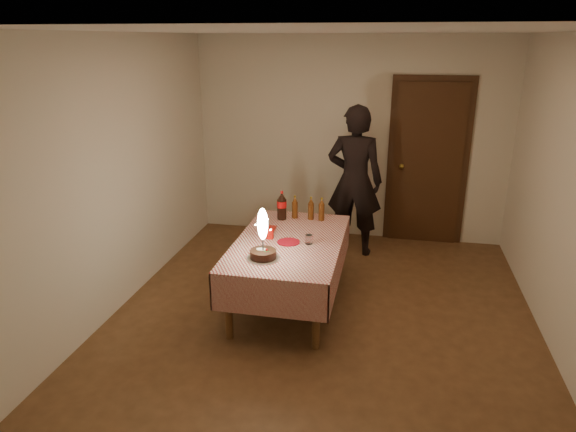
{
  "coord_description": "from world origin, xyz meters",
  "views": [
    {
      "loc": [
        0.57,
        -4.36,
        2.54
      ],
      "look_at": [
        -0.37,
        0.13,
        0.95
      ],
      "focal_mm": 32.0,
      "sensor_mm": 36.0,
      "label": 1
    }
  ],
  "objects_px": {
    "red_plate": "(288,242)",
    "photographer": "(355,181)",
    "red_cup": "(270,233)",
    "birthday_cake": "(263,244)",
    "amber_bottle_left": "(295,208)",
    "cola_bottle": "(282,206)",
    "dining_table": "(289,249)",
    "amber_bottle_mid": "(311,209)",
    "clear_cup": "(309,239)",
    "amber_bottle_right": "(322,210)"
  },
  "relations": [
    {
      "from": "cola_bottle",
      "to": "clear_cup",
      "type": "bearing_deg",
      "value": -57.54
    },
    {
      "from": "dining_table",
      "to": "photographer",
      "type": "relative_size",
      "value": 0.94
    },
    {
      "from": "amber_bottle_mid",
      "to": "red_plate",
      "type": "bearing_deg",
      "value": -98.16
    },
    {
      "from": "red_plate",
      "to": "amber_bottle_left",
      "type": "xyz_separation_m",
      "value": [
        -0.08,
        0.71,
        0.11
      ]
    },
    {
      "from": "red_plate",
      "to": "red_cup",
      "type": "height_order",
      "value": "red_cup"
    },
    {
      "from": "cola_bottle",
      "to": "amber_bottle_right",
      "type": "xyz_separation_m",
      "value": [
        0.43,
        0.05,
        -0.03
      ]
    },
    {
      "from": "amber_bottle_mid",
      "to": "clear_cup",
      "type": "bearing_deg",
      "value": -82.08
    },
    {
      "from": "cola_bottle",
      "to": "photographer",
      "type": "distance_m",
      "value": 1.12
    },
    {
      "from": "red_plate",
      "to": "amber_bottle_mid",
      "type": "xyz_separation_m",
      "value": [
        0.1,
        0.7,
        0.11
      ]
    },
    {
      "from": "cola_bottle",
      "to": "photographer",
      "type": "bearing_deg",
      "value": 50.73
    },
    {
      "from": "birthday_cake",
      "to": "photographer",
      "type": "height_order",
      "value": "photographer"
    },
    {
      "from": "amber_bottle_mid",
      "to": "red_cup",
      "type": "bearing_deg",
      "value": -115.71
    },
    {
      "from": "cola_bottle",
      "to": "amber_bottle_mid",
      "type": "relative_size",
      "value": 1.25
    },
    {
      "from": "red_cup",
      "to": "amber_bottle_right",
      "type": "distance_m",
      "value": 0.76
    },
    {
      "from": "birthday_cake",
      "to": "amber_bottle_right",
      "type": "bearing_deg",
      "value": 71.89
    },
    {
      "from": "photographer",
      "to": "red_cup",
      "type": "bearing_deg",
      "value": -116.04
    },
    {
      "from": "red_plate",
      "to": "photographer",
      "type": "xyz_separation_m",
      "value": [
        0.5,
        1.51,
        0.23
      ]
    },
    {
      "from": "dining_table",
      "to": "amber_bottle_left",
      "type": "distance_m",
      "value": 0.7
    },
    {
      "from": "amber_bottle_left",
      "to": "photographer",
      "type": "bearing_deg",
      "value": 54.15
    },
    {
      "from": "clear_cup",
      "to": "red_plate",
      "type": "bearing_deg",
      "value": -178.45
    },
    {
      "from": "red_plate",
      "to": "amber_bottle_right",
      "type": "height_order",
      "value": "amber_bottle_right"
    },
    {
      "from": "clear_cup",
      "to": "amber_bottle_mid",
      "type": "bearing_deg",
      "value": 97.92
    },
    {
      "from": "birthday_cake",
      "to": "red_cup",
      "type": "bearing_deg",
      "value": 97.03
    },
    {
      "from": "dining_table",
      "to": "birthday_cake",
      "type": "height_order",
      "value": "birthday_cake"
    },
    {
      "from": "amber_bottle_left",
      "to": "amber_bottle_right",
      "type": "relative_size",
      "value": 1.0
    },
    {
      "from": "red_cup",
      "to": "amber_bottle_right",
      "type": "height_order",
      "value": "amber_bottle_right"
    },
    {
      "from": "red_cup",
      "to": "amber_bottle_mid",
      "type": "bearing_deg",
      "value": 64.29
    },
    {
      "from": "birthday_cake",
      "to": "red_plate",
      "type": "bearing_deg",
      "value": 70.87
    },
    {
      "from": "clear_cup",
      "to": "amber_bottle_mid",
      "type": "distance_m",
      "value": 0.71
    },
    {
      "from": "amber_bottle_right",
      "to": "dining_table",
      "type": "bearing_deg",
      "value": -108.97
    },
    {
      "from": "dining_table",
      "to": "birthday_cake",
      "type": "relative_size",
      "value": 3.65
    },
    {
      "from": "dining_table",
      "to": "red_plate",
      "type": "relative_size",
      "value": 7.82
    },
    {
      "from": "birthday_cake",
      "to": "red_plate",
      "type": "height_order",
      "value": "birthday_cake"
    },
    {
      "from": "dining_table",
      "to": "red_cup",
      "type": "xyz_separation_m",
      "value": [
        -0.2,
        0.02,
        0.14
      ]
    },
    {
      "from": "red_plate",
      "to": "amber_bottle_mid",
      "type": "height_order",
      "value": "amber_bottle_mid"
    },
    {
      "from": "red_cup",
      "to": "cola_bottle",
      "type": "height_order",
      "value": "cola_bottle"
    },
    {
      "from": "red_plate",
      "to": "amber_bottle_right",
      "type": "distance_m",
      "value": 0.74
    },
    {
      "from": "birthday_cake",
      "to": "clear_cup",
      "type": "distance_m",
      "value": 0.55
    },
    {
      "from": "red_plate",
      "to": "amber_bottle_mid",
      "type": "distance_m",
      "value": 0.72
    },
    {
      "from": "amber_bottle_right",
      "to": "red_cup",
      "type": "bearing_deg",
      "value": -124.16
    },
    {
      "from": "amber_bottle_right",
      "to": "amber_bottle_mid",
      "type": "bearing_deg",
      "value": 174.67
    },
    {
      "from": "red_plate",
      "to": "clear_cup",
      "type": "distance_m",
      "value": 0.2
    },
    {
      "from": "red_plate",
      "to": "red_cup",
      "type": "bearing_deg",
      "value": 161.14
    },
    {
      "from": "birthday_cake",
      "to": "amber_bottle_left",
      "type": "bearing_deg",
      "value": 86.62
    },
    {
      "from": "birthday_cake",
      "to": "amber_bottle_right",
      "type": "height_order",
      "value": "birthday_cake"
    },
    {
      "from": "red_plate",
      "to": "photographer",
      "type": "height_order",
      "value": "photographer"
    },
    {
      "from": "cola_bottle",
      "to": "red_cup",
      "type": "bearing_deg",
      "value": -89.63
    },
    {
      "from": "red_cup",
      "to": "red_plate",
      "type": "bearing_deg",
      "value": -18.86
    },
    {
      "from": "dining_table",
      "to": "clear_cup",
      "type": "bearing_deg",
      "value": -11.36
    },
    {
      "from": "dining_table",
      "to": "amber_bottle_mid",
      "type": "relative_size",
      "value": 6.75
    }
  ]
}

